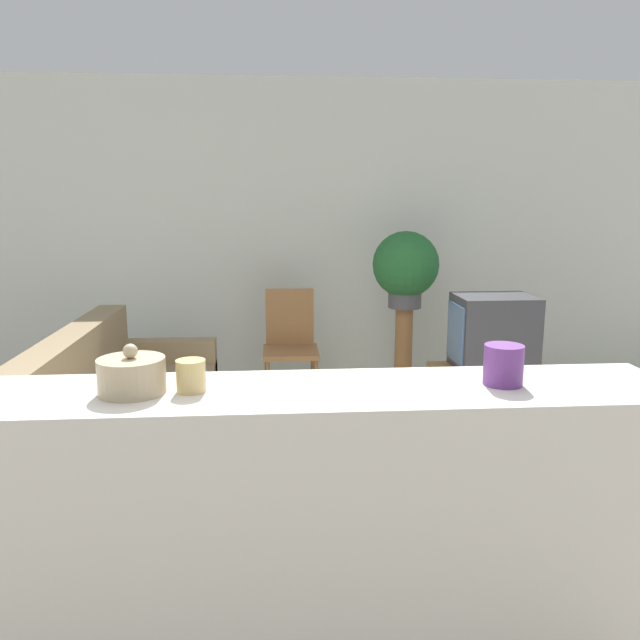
% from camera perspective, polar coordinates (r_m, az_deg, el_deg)
% --- Properties ---
extents(ground_plane, '(14.00, 14.00, 0.00)m').
position_cam_1_polar(ground_plane, '(2.81, -5.76, -25.18)').
color(ground_plane, beige).
extents(wall_back, '(9.00, 0.06, 2.70)m').
position_cam_1_polar(wall_back, '(5.71, -5.23, 7.90)').
color(wall_back, silver).
rests_on(wall_back, ground_plane).
extents(couch, '(0.88, 2.07, 0.86)m').
position_cam_1_polar(couch, '(4.11, -17.53, -8.87)').
color(couch, '#847051').
rests_on(couch, ground_plane).
extents(tv_stand, '(0.82, 0.44, 0.50)m').
position_cam_1_polar(tv_stand, '(4.59, 15.26, -7.25)').
color(tv_stand, olive).
rests_on(tv_stand, ground_plane).
extents(television, '(0.54, 0.42, 0.51)m').
position_cam_1_polar(television, '(4.46, 15.51, -1.09)').
color(television, '#333338').
rests_on(television, tv_stand).
extents(wooden_chair, '(0.44, 0.44, 0.93)m').
position_cam_1_polar(wooden_chair, '(5.08, -2.73, -1.97)').
color(wooden_chair, olive).
rests_on(wooden_chair, ground_plane).
extents(plant_stand, '(0.15, 0.15, 0.77)m').
position_cam_1_polar(plant_stand, '(5.27, 7.63, -3.02)').
color(plant_stand, olive).
rests_on(plant_stand, ground_plane).
extents(potted_plant, '(0.54, 0.54, 0.63)m').
position_cam_1_polar(potted_plant, '(5.14, 7.83, 4.88)').
color(potted_plant, '#4C4C51').
rests_on(potted_plant, plant_stand).
extents(foreground_counter, '(2.69, 0.44, 1.08)m').
position_cam_1_polar(foreground_counter, '(2.16, -6.34, -20.26)').
color(foreground_counter, beige).
rests_on(foreground_counter, ground_plane).
extents(decorative_bowl, '(0.20, 0.20, 0.15)m').
position_cam_1_polar(decorative_bowl, '(1.96, -16.84, -4.85)').
color(decorative_bowl, tan).
rests_on(decorative_bowl, foreground_counter).
extents(candle_jar, '(0.09, 0.09, 0.10)m').
position_cam_1_polar(candle_jar, '(1.93, -11.71, -5.02)').
color(candle_jar, tan).
rests_on(candle_jar, foreground_counter).
extents(coffee_tin, '(0.12, 0.12, 0.13)m').
position_cam_1_polar(coffee_tin, '(2.04, 16.42, -3.96)').
color(coffee_tin, '#66337F').
rests_on(coffee_tin, foreground_counter).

